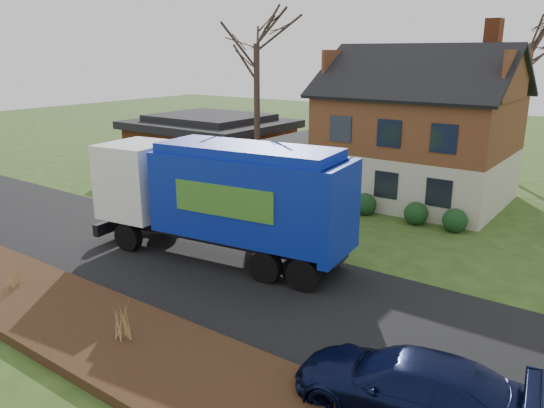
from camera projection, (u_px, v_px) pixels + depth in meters
The scene contains 12 objects.
ground at pixel (214, 272), 19.28m from camera, with size 120.00×120.00×0.00m, color #2A4517.
road at pixel (214, 272), 19.28m from camera, with size 80.00×7.00×0.02m, color black.
mulch_verge at pixel (88, 327), 15.13m from camera, with size 80.00×3.50×0.30m, color black.
main_house at pixel (409, 124), 28.11m from camera, with size 12.95×8.95×9.26m.
ranch_house at pixel (211, 143), 35.67m from camera, with size 9.80×8.20×3.70m.
garbage_truck at pixel (223, 193), 19.86m from camera, with size 10.76×4.12×4.50m.
silver_sedan at pixel (163, 197), 26.01m from camera, with size 1.76×5.06×1.67m, color #989B9F.
navy_wagon at pixel (408, 386), 11.46m from camera, with size 2.08×5.11×1.48m, color black.
tree_front_west at pixel (256, 20), 28.18m from camera, with size 3.80×3.80×11.30m.
tree_back at pixel (535, 23), 29.75m from camera, with size 3.51×3.51×11.11m.
grass_clump_west at pixel (14, 274), 17.33m from camera, with size 0.30×0.25×0.80m.
grass_clump_mid at pixel (124, 319), 14.13m from camera, with size 0.39×0.32×1.09m.
Camera 1 is at (12.25, -13.15, 7.71)m, focal length 35.00 mm.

